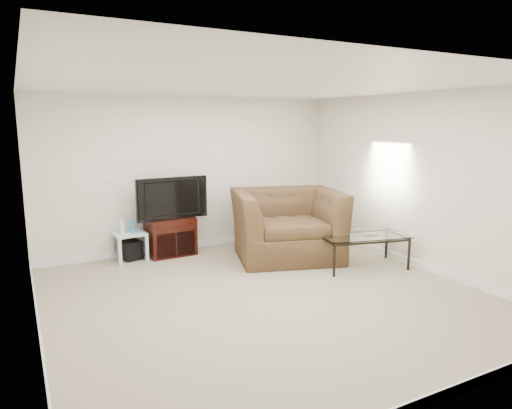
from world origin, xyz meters
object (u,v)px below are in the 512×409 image
coffee_table (362,251)px  subwoofer (131,250)px  television (170,197)px  recliner (287,213)px  tv_stand (170,236)px  side_table (129,246)px

coffee_table → subwoofer: bearing=146.1°
subwoofer → coffee_table: 3.49m
television → recliner: (1.57, -0.95, -0.23)m
tv_stand → coffee_table: tv_stand is taller
recliner → tv_stand: bearing=165.4°
tv_stand → television: television is taller
side_table → coffee_table: 3.50m
television → coffee_table: size_ratio=0.85×
side_table → coffee_table: (2.92, -1.93, 0.02)m
side_table → subwoofer: size_ratio=1.64×
tv_stand → recliner: bearing=-34.8°
recliner → coffee_table: (0.70, -0.95, -0.46)m
television → recliner: recliner is taller
side_table → coffee_table: bearing=-33.4°
tv_stand → television: bearing=-90.0°
side_table → recliner: bearing=-23.7°
subwoofer → side_table: bearing=-141.6°
tv_stand → television: (0.00, -0.03, 0.63)m
television → coffee_table: bearing=-43.2°
subwoofer → recliner: (2.20, -1.00, 0.55)m
tv_stand → side_table: (-0.65, 0.00, -0.08)m
tv_stand → television: size_ratio=0.69×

